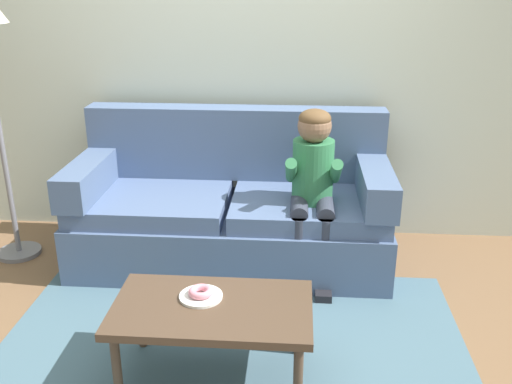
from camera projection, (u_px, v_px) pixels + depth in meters
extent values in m
plane|color=brown|center=(236.00, 327.00, 3.22)|extent=(10.00, 10.00, 0.00)
cube|color=beige|center=(255.00, 44.00, 4.02)|extent=(8.00, 0.10, 2.80)
cube|color=#476675|center=(231.00, 354.00, 2.98)|extent=(2.49, 1.76, 0.01)
cube|color=slate|center=(231.00, 236.00, 3.90)|extent=(2.08, 0.90, 0.38)
cube|color=slate|center=(153.00, 202.00, 3.80)|extent=(1.00, 0.74, 0.12)
cube|color=slate|center=(309.00, 207.00, 3.73)|extent=(1.00, 0.74, 0.12)
cube|color=slate|center=(236.00, 143.00, 4.03)|extent=(2.08, 0.20, 0.50)
cube|color=slate|center=(91.00, 174.00, 3.82)|extent=(0.20, 0.90, 0.22)
cube|color=slate|center=(375.00, 182.00, 3.69)|extent=(0.20, 0.90, 0.22)
cube|color=#4C3828|center=(212.00, 309.00, 2.69)|extent=(0.94, 0.54, 0.04)
cylinder|color=#4C3828|center=(117.00, 369.00, 2.59)|extent=(0.04, 0.04, 0.37)
cylinder|color=#4C3828|center=(298.00, 378.00, 2.54)|extent=(0.04, 0.04, 0.37)
cylinder|color=#4C3828|center=(141.00, 317.00, 2.99)|extent=(0.04, 0.04, 0.37)
cylinder|color=#4C3828|center=(299.00, 324.00, 2.93)|extent=(0.04, 0.04, 0.37)
cylinder|color=#337A4C|center=(313.00, 171.00, 3.61)|extent=(0.26, 0.26, 0.40)
sphere|color=#846047|center=(315.00, 126.00, 3.48)|extent=(0.21, 0.21, 0.21)
ellipsoid|color=brown|center=(315.00, 118.00, 3.47)|extent=(0.20, 0.20, 0.12)
cylinder|color=#333847|center=(299.00, 207.00, 3.54)|extent=(0.11, 0.30, 0.11)
cylinder|color=#333847|center=(298.00, 251.00, 3.48)|extent=(0.09, 0.09, 0.44)
cube|color=black|center=(297.00, 291.00, 3.53)|extent=(0.10, 0.20, 0.06)
cylinder|color=#337A4C|center=(291.00, 170.00, 3.51)|extent=(0.07, 0.29, 0.23)
cylinder|color=#333847|center=(325.00, 208.00, 3.53)|extent=(0.11, 0.30, 0.11)
cylinder|color=#333847|center=(324.00, 252.00, 3.47)|extent=(0.09, 0.09, 0.44)
cube|color=black|center=(323.00, 292.00, 3.52)|extent=(0.10, 0.20, 0.06)
cylinder|color=#337A4C|center=(336.00, 172.00, 3.49)|extent=(0.07, 0.29, 0.23)
cylinder|color=white|center=(201.00, 296.00, 2.74)|extent=(0.21, 0.21, 0.01)
torus|color=pink|center=(201.00, 292.00, 2.73)|extent=(0.16, 0.16, 0.04)
cube|color=gold|center=(136.00, 312.00, 3.32)|extent=(0.16, 0.09, 0.05)
cylinder|color=gold|center=(122.00, 312.00, 3.32)|extent=(0.06, 0.06, 0.05)
cylinder|color=gold|center=(150.00, 313.00, 3.31)|extent=(0.06, 0.06, 0.05)
cylinder|color=slate|center=(19.00, 252.00, 4.06)|extent=(0.30, 0.30, 0.03)
cylinder|color=slate|center=(1.00, 141.00, 3.77)|extent=(0.04, 0.04, 1.60)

